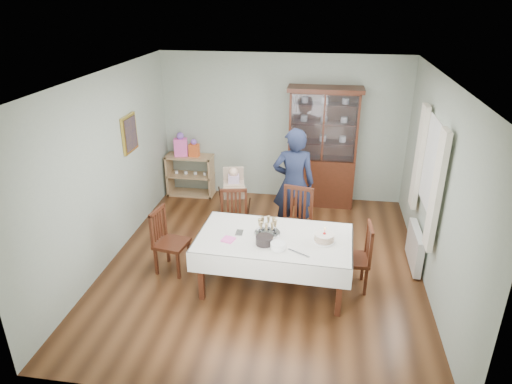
% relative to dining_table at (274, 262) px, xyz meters
% --- Properties ---
extents(floor, '(5.00, 5.00, 0.00)m').
position_rel_dining_table_xyz_m(floor, '(-0.21, 0.52, -0.38)').
color(floor, '#593319').
rests_on(floor, ground).
extents(room_shell, '(5.00, 5.00, 5.00)m').
position_rel_dining_table_xyz_m(room_shell, '(-0.21, 1.05, 1.32)').
color(room_shell, '#9EAA99').
rests_on(room_shell, floor).
extents(dining_table, '(2.04, 1.23, 0.76)m').
position_rel_dining_table_xyz_m(dining_table, '(0.00, 0.00, 0.00)').
color(dining_table, '#431C10').
rests_on(dining_table, floor).
extents(china_cabinet, '(1.30, 0.48, 2.18)m').
position_rel_dining_table_xyz_m(china_cabinet, '(0.54, 2.78, 0.74)').
color(china_cabinet, '#431C10').
rests_on(china_cabinet, floor).
extents(sideboard, '(0.90, 0.38, 0.80)m').
position_rel_dining_table_xyz_m(sideboard, '(-1.96, 2.80, 0.02)').
color(sideboard, tan).
rests_on(sideboard, floor).
extents(picture_frame, '(0.04, 0.48, 0.58)m').
position_rel_dining_table_xyz_m(picture_frame, '(-2.43, 1.32, 1.27)').
color(picture_frame, gold).
rests_on(picture_frame, room_shell).
extents(window, '(0.04, 1.02, 1.22)m').
position_rel_dining_table_xyz_m(window, '(2.01, 0.82, 1.17)').
color(window, white).
rests_on(window, room_shell).
extents(curtain_left, '(0.07, 0.30, 1.55)m').
position_rel_dining_table_xyz_m(curtain_left, '(1.95, 0.20, 1.07)').
color(curtain_left, silver).
rests_on(curtain_left, room_shell).
extents(curtain_right, '(0.07, 0.30, 1.55)m').
position_rel_dining_table_xyz_m(curtain_right, '(1.95, 1.44, 1.07)').
color(curtain_right, silver).
rests_on(curtain_right, room_shell).
extents(radiator, '(0.10, 0.80, 0.55)m').
position_rel_dining_table_xyz_m(radiator, '(1.95, 0.82, -0.08)').
color(radiator, white).
rests_on(radiator, floor).
extents(chair_far_left, '(0.49, 0.49, 0.94)m').
position_rel_dining_table_xyz_m(chair_far_left, '(-0.71, 0.86, -0.10)').
color(chair_far_left, '#431C10').
rests_on(chair_far_left, floor).
extents(chair_far_right, '(0.55, 0.55, 1.04)m').
position_rel_dining_table_xyz_m(chair_far_right, '(0.20, 0.85, -0.07)').
color(chair_far_right, '#431C10').
rests_on(chair_far_right, floor).
extents(chair_end_left, '(0.48, 0.48, 0.94)m').
position_rel_dining_table_xyz_m(chair_end_left, '(-1.48, 0.18, -0.11)').
color(chair_end_left, '#431C10').
rests_on(chair_end_left, floor).
extents(chair_end_right, '(0.44, 0.44, 0.93)m').
position_rel_dining_table_xyz_m(chair_end_right, '(1.05, 0.15, -0.11)').
color(chair_end_right, '#431C10').
rests_on(chair_end_right, floor).
extents(woman, '(0.71, 0.51, 1.81)m').
position_rel_dining_table_xyz_m(woman, '(0.13, 1.48, 0.52)').
color(woman, black).
rests_on(woman, floor).
extents(high_chair, '(0.55, 0.55, 1.04)m').
position_rel_dining_table_xyz_m(high_chair, '(-0.87, 1.68, 0.02)').
color(high_chair, black).
rests_on(high_chair, floor).
extents(champagne_tray, '(0.34, 0.34, 0.21)m').
position_rel_dining_table_xyz_m(champagne_tray, '(-0.10, 0.08, 0.44)').
color(champagne_tray, silver).
rests_on(champagne_tray, dining_table).
extents(birthday_cake, '(0.29, 0.29, 0.20)m').
position_rel_dining_table_xyz_m(birthday_cake, '(0.64, -0.01, 0.43)').
color(birthday_cake, white).
rests_on(birthday_cake, dining_table).
extents(plate_stack_dark, '(0.28, 0.28, 0.11)m').
position_rel_dining_table_xyz_m(plate_stack_dark, '(-0.10, -0.19, 0.43)').
color(plate_stack_dark, black).
rests_on(plate_stack_dark, dining_table).
extents(plate_stack_white, '(0.20, 0.20, 0.08)m').
position_rel_dining_table_xyz_m(plate_stack_white, '(0.08, -0.28, 0.42)').
color(plate_stack_white, white).
rests_on(plate_stack_white, dining_table).
extents(napkin_stack, '(0.18, 0.18, 0.02)m').
position_rel_dining_table_xyz_m(napkin_stack, '(-0.57, -0.17, 0.39)').
color(napkin_stack, '#FF5DBC').
rests_on(napkin_stack, dining_table).
extents(cutlery, '(0.12, 0.17, 0.01)m').
position_rel_dining_table_xyz_m(cutlery, '(-0.51, 0.04, 0.38)').
color(cutlery, silver).
rests_on(cutlery, dining_table).
extents(cake_knife, '(0.28, 0.18, 0.01)m').
position_rel_dining_table_xyz_m(cake_knife, '(0.34, -0.35, 0.38)').
color(cake_knife, silver).
rests_on(cake_knife, dining_table).
extents(gift_bag_pink, '(0.27, 0.21, 0.46)m').
position_rel_dining_table_xyz_m(gift_bag_pink, '(-2.11, 2.78, 0.62)').
color(gift_bag_pink, '#FF5DBC').
rests_on(gift_bag_pink, sideboard).
extents(gift_bag_orange, '(0.19, 0.14, 0.34)m').
position_rel_dining_table_xyz_m(gift_bag_orange, '(-1.85, 2.78, 0.57)').
color(gift_bag_orange, '#DA5722').
rests_on(gift_bag_orange, sideboard).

